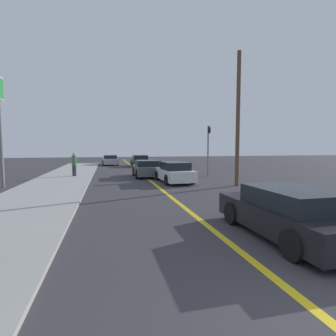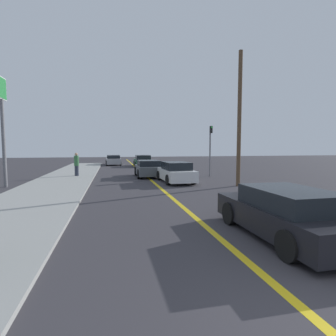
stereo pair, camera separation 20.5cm
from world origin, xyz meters
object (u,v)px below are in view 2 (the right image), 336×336
roadside_sign (2,110)px  pedestrian_far_standing (77,164)px  car_far_distant (148,169)px  traffic_light (210,146)px  car_near_right_lane (285,213)px  car_oncoming_far (113,160)px  car_parked_left_lot (143,161)px  car_ahead_center (176,172)px  utility_pole (239,119)px

roadside_sign → pedestrian_far_standing: bearing=52.7°
car_far_distant → traffic_light: traffic_light is taller
car_near_right_lane → car_oncoming_far: 29.51m
car_parked_left_lot → roadside_sign: bearing=-122.7°
car_near_right_lane → traffic_light: 14.25m
car_near_right_lane → car_far_distant: 14.68m
car_parked_left_lot → pedestrian_far_standing: 12.23m
pedestrian_far_standing → roadside_sign: (-3.43, -4.50, 3.50)m
car_ahead_center → car_parked_left_lot: 14.88m
car_near_right_lane → roadside_sign: bearing=133.1°
traffic_light → utility_pole: utility_pole is taller
car_oncoming_far → car_parked_left_lot: bearing=-45.1°
car_near_right_lane → car_oncoming_far: bearing=97.7°
car_ahead_center → car_far_distant: car_ahead_center is taller
car_parked_left_lot → pedestrian_far_standing: (-6.39, -10.42, 0.36)m
car_ahead_center → utility_pole: 5.30m
car_far_distant → pedestrian_far_standing: (-5.52, 0.95, 0.37)m
car_ahead_center → roadside_sign: roadside_sign is taller
car_near_right_lane → car_parked_left_lot: size_ratio=0.98×
car_ahead_center → car_parked_left_lot: size_ratio=0.97×
car_ahead_center → car_oncoming_far: bearing=100.2°
car_ahead_center → pedestrian_far_standing: 8.20m
car_near_right_lane → traffic_light: bearing=76.1°
car_far_distant → utility_pole: (4.65, -6.00, 3.35)m
car_ahead_center → car_near_right_lane: bearing=-91.1°
car_oncoming_far → pedestrian_far_standing: pedestrian_far_standing is taller
car_far_distant → car_oncoming_far: bearing=100.1°
traffic_light → roadside_sign: roadside_sign is taller
car_near_right_lane → car_parked_left_lot: (-0.71, 25.96, 0.01)m
car_far_distant → roadside_sign: size_ratio=0.60×
roadside_sign → utility_pole: (13.60, -2.45, -0.52)m
car_ahead_center → car_far_distant: bearing=108.9°
car_near_right_lane → roadside_sign: roadside_sign is taller
car_far_distant → pedestrian_far_standing: size_ratio=2.12×
car_near_right_lane → car_ahead_center: bearing=90.7°
car_ahead_center → car_parked_left_lot: (-0.49, 14.87, -0.01)m
car_near_right_lane → roadside_sign: (-10.53, 11.05, 3.87)m
car_far_distant → car_parked_left_lot: size_ratio=0.86×
car_ahead_center → car_far_distant: (-1.36, 3.51, -0.01)m
car_parked_left_lot → utility_pole: 18.08m
car_oncoming_far → utility_pole: size_ratio=0.56×
car_near_right_lane → car_far_distant: (-1.58, 14.59, 0.01)m
car_far_distant → car_ahead_center: bearing=-68.9°
car_parked_left_lot → car_far_distant: bearing=-93.7°
pedestrian_far_standing → traffic_light: (10.37, -1.79, 1.45)m
car_near_right_lane → car_parked_left_lot: car_parked_left_lot is taller
car_near_right_lane → car_parked_left_lot: 25.97m
roadside_sign → utility_pole: size_ratio=0.80×
car_parked_left_lot → utility_pole: size_ratio=0.56×
car_ahead_center → car_parked_left_lot: bearing=89.6°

